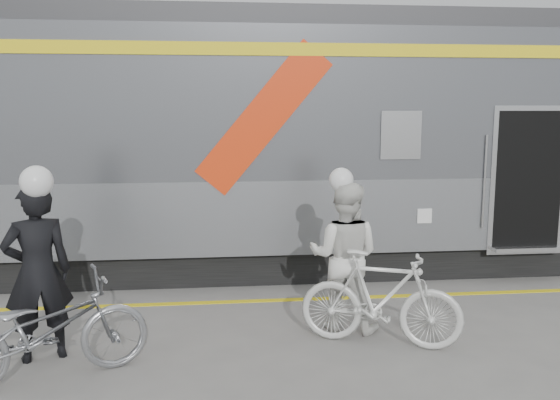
{
  "coord_description": "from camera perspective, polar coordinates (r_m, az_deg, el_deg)",
  "views": [
    {
      "loc": [
        -1.23,
        -5.7,
        2.66
      ],
      "look_at": [
        -0.45,
        1.6,
        1.5
      ],
      "focal_mm": 38.0,
      "sensor_mm": 36.0,
      "label": 1
    }
  ],
  "objects": [
    {
      "name": "ground",
      "position": [
        6.41,
        5.71,
        -15.59
      ],
      "size": [
        90.0,
        90.0,
        0.0
      ],
      "primitive_type": "plane",
      "color": "slate",
      "rests_on": "ground"
    },
    {
      "name": "train",
      "position": [
        10.22,
        7.93,
        5.5
      ],
      "size": [
        24.0,
        3.17,
        4.1
      ],
      "color": "black",
      "rests_on": "ground"
    },
    {
      "name": "safety_strip",
      "position": [
        8.38,
        2.67,
        -9.51
      ],
      "size": [
        24.0,
        0.12,
        0.01
      ],
      "primitive_type": "cube",
      "color": "yellow",
      "rests_on": "ground"
    },
    {
      "name": "man",
      "position": [
        6.73,
        -22.3,
        -6.46
      ],
      "size": [
        0.81,
        0.68,
        1.9
      ],
      "primitive_type": "imported",
      "rotation": [
        0.0,
        0.0,
        3.53
      ],
      "color": "black",
      "rests_on": "ground"
    },
    {
      "name": "bicycle_left",
      "position": [
        6.3,
        -21.68,
        -11.54
      ],
      "size": [
        2.1,
        1.39,
        1.04
      ],
      "primitive_type": "imported",
      "rotation": [
        0.0,
        0.0,
        1.96
      ],
      "color": "#95979C",
      "rests_on": "ground"
    },
    {
      "name": "woman",
      "position": [
        7.13,
        6.21,
        -5.41
      ],
      "size": [
        1.06,
        0.95,
        1.79
      ],
      "primitive_type": "imported",
      "rotation": [
        0.0,
        0.0,
        2.76
      ],
      "color": "white",
      "rests_on": "ground"
    },
    {
      "name": "bicycle_right",
      "position": [
        6.79,
        9.67,
        -9.34
      ],
      "size": [
        1.87,
        1.14,
        1.09
      ],
      "primitive_type": "imported",
      "rotation": [
        0.0,
        0.0,
        1.19
      ],
      "color": "silver",
      "rests_on": "ground"
    },
    {
      "name": "helmet_man",
      "position": [
        6.53,
        -22.88,
        2.99
      ],
      "size": [
        0.33,
        0.33,
        0.33
      ],
      "primitive_type": "sphere",
      "color": "white",
      "rests_on": "man"
    },
    {
      "name": "helmet_woman",
      "position": [
        6.94,
        6.35,
        2.94
      ],
      "size": [
        0.29,
        0.29,
        0.29
      ],
      "primitive_type": "sphere",
      "color": "white",
      "rests_on": "woman"
    }
  ]
}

